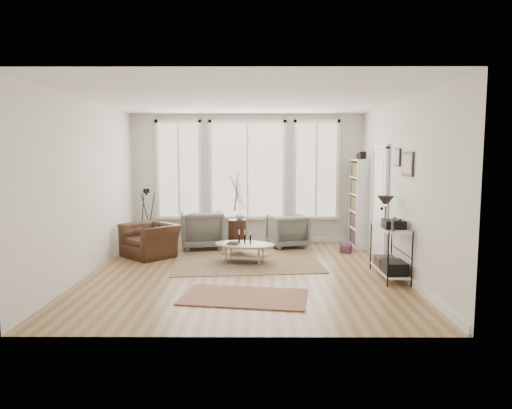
{
  "coord_description": "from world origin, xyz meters",
  "views": [
    {
      "loc": [
        0.23,
        -7.57,
        2.0
      ],
      "look_at": [
        0.2,
        0.6,
        1.1
      ],
      "focal_mm": 32.0,
      "sensor_mm": 36.0,
      "label": 1
    }
  ],
  "objects_px": {
    "armchair_right": "(287,231)",
    "side_table": "(237,210)",
    "bookcase": "(360,203)",
    "low_shelf": "(390,247)",
    "armchair_left": "(202,229)",
    "coffee_table": "(244,248)",
    "accent_chair": "(150,240)"
  },
  "relations": [
    {
      "from": "bookcase",
      "to": "armchair_right",
      "type": "relative_size",
      "value": 2.64
    },
    {
      "from": "coffee_table",
      "to": "armchair_left",
      "type": "height_order",
      "value": "armchair_left"
    },
    {
      "from": "side_table",
      "to": "accent_chair",
      "type": "bearing_deg",
      "value": -149.79
    },
    {
      "from": "coffee_table",
      "to": "side_table",
      "type": "relative_size",
      "value": 0.76
    },
    {
      "from": "coffee_table",
      "to": "accent_chair",
      "type": "relative_size",
      "value": 1.27
    },
    {
      "from": "bookcase",
      "to": "accent_chair",
      "type": "bearing_deg",
      "value": -167.26
    },
    {
      "from": "armchair_left",
      "to": "side_table",
      "type": "bearing_deg",
      "value": -178.09
    },
    {
      "from": "low_shelf",
      "to": "side_table",
      "type": "bearing_deg",
      "value": 135.89
    },
    {
      "from": "armchair_right",
      "to": "accent_chair",
      "type": "relative_size",
      "value": 0.79
    },
    {
      "from": "bookcase",
      "to": "accent_chair",
      "type": "height_order",
      "value": "bookcase"
    },
    {
      "from": "armchair_right",
      "to": "side_table",
      "type": "distance_m",
      "value": 1.18
    },
    {
      "from": "side_table",
      "to": "armchair_left",
      "type": "bearing_deg",
      "value": -166.63
    },
    {
      "from": "bookcase",
      "to": "coffee_table",
      "type": "relative_size",
      "value": 1.64
    },
    {
      "from": "low_shelf",
      "to": "coffee_table",
      "type": "bearing_deg",
      "value": 156.59
    },
    {
      "from": "low_shelf",
      "to": "accent_chair",
      "type": "bearing_deg",
      "value": 160.09
    },
    {
      "from": "coffee_table",
      "to": "bookcase",
      "type": "bearing_deg",
      "value": 31.16
    },
    {
      "from": "coffee_table",
      "to": "armchair_right",
      "type": "height_order",
      "value": "armchair_right"
    },
    {
      "from": "coffee_table",
      "to": "low_shelf",
      "type": "bearing_deg",
      "value": -23.41
    },
    {
      "from": "bookcase",
      "to": "armchair_right",
      "type": "distance_m",
      "value": 1.67
    },
    {
      "from": "low_shelf",
      "to": "side_table",
      "type": "height_order",
      "value": "side_table"
    },
    {
      "from": "side_table",
      "to": "coffee_table",
      "type": "bearing_deg",
      "value": -82.33
    },
    {
      "from": "bookcase",
      "to": "accent_chair",
      "type": "relative_size",
      "value": 2.09
    },
    {
      "from": "armchair_left",
      "to": "armchair_right",
      "type": "relative_size",
      "value": 1.14
    },
    {
      "from": "armchair_left",
      "to": "side_table",
      "type": "height_order",
      "value": "side_table"
    },
    {
      "from": "coffee_table",
      "to": "side_table",
      "type": "height_order",
      "value": "side_table"
    },
    {
      "from": "bookcase",
      "to": "coffee_table",
      "type": "xyz_separation_m",
      "value": [
        -2.45,
        -1.48,
        -0.68
      ]
    },
    {
      "from": "low_shelf",
      "to": "side_table",
      "type": "relative_size",
      "value": 0.79
    },
    {
      "from": "armchair_right",
      "to": "accent_chair",
      "type": "height_order",
      "value": "armchair_right"
    },
    {
      "from": "side_table",
      "to": "armchair_right",
      "type": "bearing_deg",
      "value": -2.48
    },
    {
      "from": "armchair_left",
      "to": "side_table",
      "type": "xyz_separation_m",
      "value": [
        0.74,
        0.18,
        0.39
      ]
    },
    {
      "from": "low_shelf",
      "to": "armchair_left",
      "type": "relative_size",
      "value": 1.47
    },
    {
      "from": "coffee_table",
      "to": "armchair_right",
      "type": "bearing_deg",
      "value": 58.11
    }
  ]
}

